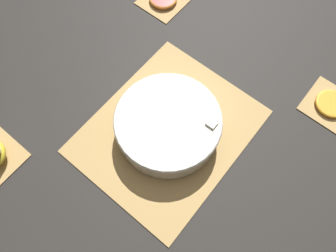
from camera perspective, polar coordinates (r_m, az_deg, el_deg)
The scene contains 6 objects.
ground_plane at distance 0.85m, azimuth 0.00°, elevation -0.91°, with size 6.00×6.00×0.00m, color black.
bamboo_mat_center at distance 0.84m, azimuth 0.00°, elevation -0.83°, with size 0.44×0.36×0.01m.
coaster_mat_near_left at distance 1.09m, azimuth -0.84°, elevation 21.00°, with size 0.13×0.13×0.01m.
coaster_mat_far_left at distance 0.98m, azimuth 26.40°, elevation 3.28°, with size 0.13×0.13×0.01m.
fruit_salad_bowl at distance 0.81m, azimuth -0.01°, elevation 0.32°, with size 0.26×0.26×0.08m.
orange_slice_whole at distance 0.97m, azimuth 26.59°, elevation 3.49°, with size 0.08×0.08×0.01m.
Camera 1 is at (0.25, 0.20, 0.78)m, focal length 35.00 mm.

